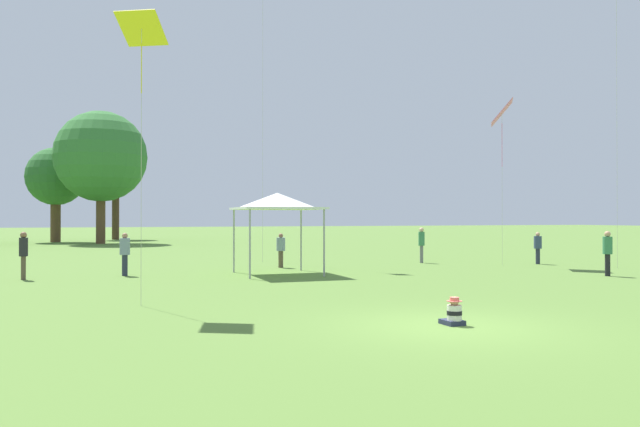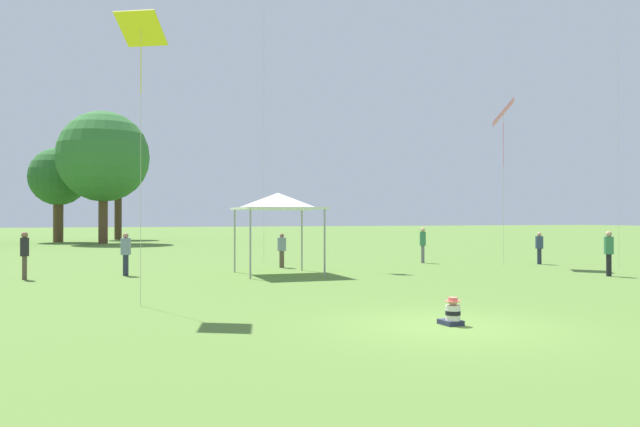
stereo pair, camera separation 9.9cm
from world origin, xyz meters
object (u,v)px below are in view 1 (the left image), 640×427
object	(u,v)px
person_standing_5	(608,249)
kite_1	(142,34)
seated_toddler	(454,313)
person_standing_1	(125,250)
distant_tree_1	(101,157)
kite_2	(502,115)
distant_tree_3	(56,177)
person_standing_0	(23,251)
canopy_tent	(277,202)
person_standing_3	(281,248)
person_standing_2	(538,245)
distant_tree_0	(116,174)
person_standing_6	(422,241)

from	to	relation	value
person_standing_5	kite_1	size ratio (longest dim) A/B	0.23
seated_toddler	person_standing_1	world-z (taller)	person_standing_1
seated_toddler	distant_tree_1	size ratio (longest dim) A/B	0.05
kite_2	distant_tree_3	xyz separation A→B (m)	(-20.07, 38.29, -1.09)
person_standing_0	canopy_tent	size ratio (longest dim) A/B	0.52
person_standing_3	person_standing_5	bearing A→B (deg)	105.15
person_standing_2	canopy_tent	bearing A→B (deg)	-92.13
person_standing_3	distant_tree_0	xyz separation A→B (m)	(-4.49, 40.89, 5.91)
person_standing_5	person_standing_6	world-z (taller)	person_standing_6
seated_toddler	distant_tree_0	bearing A→B (deg)	92.52
canopy_tent	person_standing_1	bearing A→B (deg)	164.46
seated_toddler	person_standing_0	xyz separation A→B (m)	(-8.92, 13.70, 0.80)
person_standing_0	distant_tree_1	size ratio (longest dim) A/B	0.15
person_standing_3	person_standing_2	bearing A→B (deg)	132.82
person_standing_3	distant_tree_1	world-z (taller)	distant_tree_1
person_standing_0	distant_tree_0	size ratio (longest dim) A/B	0.18
person_standing_2	person_standing_3	xyz separation A→B (m)	(-12.11, 2.53, -0.01)
canopy_tent	person_standing_0	bearing A→B (deg)	171.78
seated_toddler	person_standing_6	bearing A→B (deg)	60.42
person_standing_2	kite_1	xyz separation A→B (m)	(-19.14, -7.69, 5.93)
person_standing_6	kite_1	world-z (taller)	kite_1
kite_1	person_standing_3	bearing A→B (deg)	-49.46
seated_toddler	canopy_tent	bearing A→B (deg)	88.55
seated_toddler	person_standing_0	size ratio (longest dim) A/B	0.34
seated_toddler	person_standing_2	distance (m)	18.69
seated_toddler	person_standing_3	world-z (taller)	person_standing_3
person_standing_3	person_standing_5	world-z (taller)	person_standing_5
distant_tree_3	person_standing_3	bearing A→B (deg)	-74.29
seated_toddler	kite_2	bearing A→B (deg)	48.08
seated_toddler	person_standing_0	distance (m)	16.37
person_standing_3	person_standing_1	bearing A→B (deg)	-22.42
person_standing_1	person_standing_5	bearing A→B (deg)	-162.26
person_standing_6	canopy_tent	distance (m)	9.33
seated_toddler	distant_tree_1	world-z (taller)	distant_tree_1
person_standing_3	distant_tree_3	xyz separation A→B (m)	(-10.05, 35.74, 5.06)
person_standing_0	person_standing_6	size ratio (longest dim) A/B	0.98
seated_toddler	kite_1	distance (m)	10.19
person_standing_3	distant_tree_1	bearing A→B (deg)	-113.67
person_standing_6	person_standing_2	bearing A→B (deg)	34.83
distant_tree_1	kite_2	bearing A→B (deg)	-63.75
canopy_tent	distant_tree_1	size ratio (longest dim) A/B	0.29
canopy_tent	kite_2	xyz separation A→B (m)	(11.18, 0.56, 4.20)
distant_tree_1	distant_tree_0	bearing A→B (deg)	79.74
seated_toddler	person_standing_2	world-z (taller)	person_standing_2
person_standing_2	person_standing_3	size ratio (longest dim) A/B	1.00
canopy_tent	seated_toddler	bearing A→B (deg)	-90.77
kite_2	distant_tree_3	bearing A→B (deg)	-70.57
canopy_tent	distant_tree_1	xyz separation A→B (m)	(-5.18, 33.74, 4.67)
person_standing_2	person_standing_3	distance (m)	12.38
person_standing_2	distant_tree_0	xyz separation A→B (m)	(-16.60, 43.42, 5.90)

